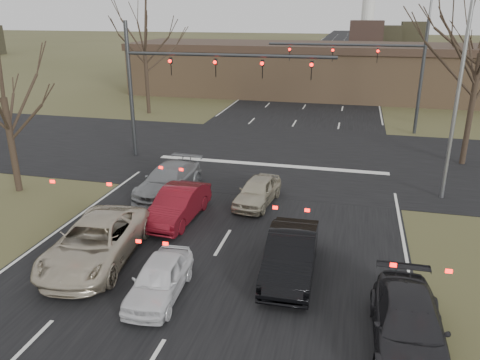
{
  "coord_description": "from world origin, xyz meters",
  "views": [
    {
      "loc": [
        4.54,
        -12.65,
        8.53
      ],
      "look_at": [
        0.25,
        4.79,
        2.0
      ],
      "focal_mm": 35.0,
      "sensor_mm": 36.0,
      "label": 1
    }
  ],
  "objects_px": {
    "streetlight_right_near": "(456,81)",
    "car_red_ahead": "(178,205)",
    "building": "(332,70)",
    "car_black_hatch": "(291,255)",
    "car_white_sedan": "(159,279)",
    "car_silver_ahead": "(258,191)",
    "car_silver_suv": "(96,242)",
    "car_charcoal_sedan": "(409,326)",
    "mast_arm_near": "(181,74)",
    "car_grey_ahead": "(169,180)",
    "streetlight_right_far": "(422,51)",
    "mast_arm_far": "(381,63)"
  },
  "relations": [
    {
      "from": "car_charcoal_sedan",
      "to": "streetlight_right_near",
      "type": "bearing_deg",
      "value": 77.48
    },
    {
      "from": "building",
      "to": "car_silver_suv",
      "type": "distance_m",
      "value": 37.96
    },
    {
      "from": "mast_arm_far",
      "to": "car_charcoal_sedan",
      "type": "relative_size",
      "value": 2.42
    },
    {
      "from": "car_red_ahead",
      "to": "car_silver_ahead",
      "type": "height_order",
      "value": "car_red_ahead"
    },
    {
      "from": "car_black_hatch",
      "to": "car_red_ahead",
      "type": "distance_m",
      "value": 6.23
    },
    {
      "from": "car_grey_ahead",
      "to": "car_red_ahead",
      "type": "height_order",
      "value": "car_red_ahead"
    },
    {
      "from": "car_black_hatch",
      "to": "car_silver_ahead",
      "type": "relative_size",
      "value": 1.25
    },
    {
      "from": "streetlight_right_near",
      "to": "car_grey_ahead",
      "type": "xyz_separation_m",
      "value": [
        -12.82,
        -2.61,
        -4.88
      ]
    },
    {
      "from": "mast_arm_far",
      "to": "car_red_ahead",
      "type": "distance_m",
      "value": 20.78
    },
    {
      "from": "car_silver_suv",
      "to": "mast_arm_near",
      "type": "bearing_deg",
      "value": 89.22
    },
    {
      "from": "car_charcoal_sedan",
      "to": "car_red_ahead",
      "type": "xyz_separation_m",
      "value": [
        -8.87,
        6.16,
        0.04
      ]
    },
    {
      "from": "building",
      "to": "car_black_hatch",
      "type": "height_order",
      "value": "building"
    },
    {
      "from": "streetlight_right_near",
      "to": "car_charcoal_sedan",
      "type": "bearing_deg",
      "value": -101.73
    },
    {
      "from": "car_charcoal_sedan",
      "to": "streetlight_right_far",
      "type": "bearing_deg",
      "value": 83.41
    },
    {
      "from": "mast_arm_near",
      "to": "car_grey_ahead",
      "type": "relative_size",
      "value": 2.49
    },
    {
      "from": "mast_arm_near",
      "to": "car_silver_suv",
      "type": "relative_size",
      "value": 2.18
    },
    {
      "from": "car_red_ahead",
      "to": "streetlight_right_near",
      "type": "bearing_deg",
      "value": 28.45
    },
    {
      "from": "car_charcoal_sedan",
      "to": "car_silver_ahead",
      "type": "relative_size",
      "value": 1.25
    },
    {
      "from": "car_charcoal_sedan",
      "to": "car_white_sedan",
      "type": "bearing_deg",
      "value": 174.11
    },
    {
      "from": "streetlight_right_near",
      "to": "streetlight_right_far",
      "type": "bearing_deg",
      "value": 88.32
    },
    {
      "from": "car_charcoal_sedan",
      "to": "mast_arm_far",
      "type": "bearing_deg",
      "value": 89.76
    },
    {
      "from": "car_silver_suv",
      "to": "mast_arm_far",
      "type": "bearing_deg",
      "value": 59.19
    },
    {
      "from": "streetlight_right_near",
      "to": "car_charcoal_sedan",
      "type": "height_order",
      "value": "streetlight_right_near"
    },
    {
      "from": "car_white_sedan",
      "to": "car_grey_ahead",
      "type": "height_order",
      "value": "car_grey_ahead"
    },
    {
      "from": "building",
      "to": "car_silver_ahead",
      "type": "bearing_deg",
      "value": -92.79
    },
    {
      "from": "car_grey_ahead",
      "to": "car_silver_suv",
      "type": "bearing_deg",
      "value": -85.82
    },
    {
      "from": "car_black_hatch",
      "to": "car_silver_ahead",
      "type": "distance_m",
      "value": 6.3
    },
    {
      "from": "building",
      "to": "car_silver_ahead",
      "type": "relative_size",
      "value": 11.52
    },
    {
      "from": "car_black_hatch",
      "to": "car_silver_ahead",
      "type": "xyz_separation_m",
      "value": [
        -2.37,
        5.83,
        -0.13
      ]
    },
    {
      "from": "mast_arm_near",
      "to": "car_charcoal_sedan",
      "type": "height_order",
      "value": "mast_arm_near"
    },
    {
      "from": "mast_arm_near",
      "to": "streetlight_right_far",
      "type": "xyz_separation_m",
      "value": [
        14.55,
        14.0,
        0.51
      ]
    },
    {
      "from": "car_silver_suv",
      "to": "car_charcoal_sedan",
      "type": "height_order",
      "value": "car_silver_suv"
    },
    {
      "from": "car_black_hatch",
      "to": "car_grey_ahead",
      "type": "height_order",
      "value": "car_black_hatch"
    },
    {
      "from": "streetlight_right_near",
      "to": "car_red_ahead",
      "type": "xyz_separation_m",
      "value": [
        -11.27,
        -5.4,
        -4.88
      ]
    },
    {
      "from": "car_silver_suv",
      "to": "car_grey_ahead",
      "type": "height_order",
      "value": "car_silver_suv"
    },
    {
      "from": "mast_arm_near",
      "to": "streetlight_right_near",
      "type": "xyz_separation_m",
      "value": [
        14.05,
        -3.0,
        0.51
      ]
    },
    {
      "from": "streetlight_right_near",
      "to": "car_white_sedan",
      "type": "height_order",
      "value": "streetlight_right_near"
    },
    {
      "from": "streetlight_right_far",
      "to": "car_grey_ahead",
      "type": "height_order",
      "value": "streetlight_right_far"
    },
    {
      "from": "mast_arm_near",
      "to": "car_white_sedan",
      "type": "height_order",
      "value": "mast_arm_near"
    },
    {
      "from": "car_white_sedan",
      "to": "car_silver_ahead",
      "type": "relative_size",
      "value": 0.97
    },
    {
      "from": "streetlight_right_near",
      "to": "building",
      "type": "bearing_deg",
      "value": 103.69
    },
    {
      "from": "mast_arm_far",
      "to": "streetlight_right_far",
      "type": "height_order",
      "value": "streetlight_right_far"
    },
    {
      "from": "car_charcoal_sedan",
      "to": "car_grey_ahead",
      "type": "xyz_separation_m",
      "value": [
        -10.42,
        8.95,
        0.04
      ]
    },
    {
      "from": "car_red_ahead",
      "to": "building",
      "type": "bearing_deg",
      "value": 85.26
    },
    {
      "from": "mast_arm_near",
      "to": "streetlight_right_far",
      "type": "bearing_deg",
      "value": 43.89
    },
    {
      "from": "streetlight_right_near",
      "to": "car_red_ahead",
      "type": "bearing_deg",
      "value": -154.38
    },
    {
      "from": "car_black_hatch",
      "to": "car_charcoal_sedan",
      "type": "distance_m",
      "value": 4.59
    },
    {
      "from": "car_silver_suv",
      "to": "car_red_ahead",
      "type": "bearing_deg",
      "value": 62.31
    },
    {
      "from": "building",
      "to": "car_charcoal_sedan",
      "type": "relative_size",
      "value": 9.21
    },
    {
      "from": "mast_arm_far",
      "to": "streetlight_right_far",
      "type": "bearing_deg",
      "value": 51.89
    }
  ]
}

